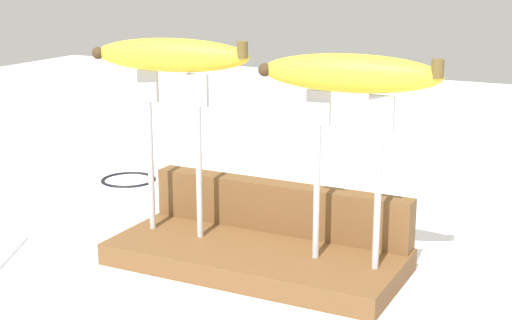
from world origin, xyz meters
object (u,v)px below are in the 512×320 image
(banana_raised_right, at_px, (349,74))
(wire_coil, at_px, (128,179))
(fork_stand_right, at_px, (346,164))
(banana_raised_left, at_px, (169,56))
(fork_stand_left, at_px, (172,140))

(banana_raised_right, xyz_separation_m, wire_coil, (-0.44, 0.23, -0.22))
(fork_stand_right, relative_size, banana_raised_left, 0.98)
(banana_raised_left, relative_size, wire_coil, 2.15)
(fork_stand_left, relative_size, banana_raised_left, 1.02)
(banana_raised_right, height_order, wire_coil, banana_raised_right)
(fork_stand_left, distance_m, wire_coil, 0.36)
(fork_stand_right, bearing_deg, banana_raised_left, -180.00)
(fork_stand_left, xyz_separation_m, banana_raised_left, (-0.00, -0.00, 0.10))
(fork_stand_left, relative_size, fork_stand_right, 1.04)
(fork_stand_right, distance_m, banana_raised_left, 0.23)
(fork_stand_left, distance_m, fork_stand_right, 0.21)
(fork_stand_left, xyz_separation_m, fork_stand_right, (0.21, 0.00, -0.00))
(banana_raised_right, relative_size, wire_coil, 2.18)
(fork_stand_right, relative_size, wire_coil, 2.11)
(fork_stand_left, height_order, wire_coil, fork_stand_left)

